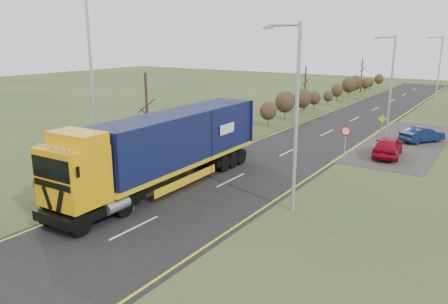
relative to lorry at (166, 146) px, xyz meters
name	(u,v)px	position (x,y,z in m)	size (l,w,h in m)	color
ground	(190,201)	(2.41, -1.07, -2.41)	(160.00, 160.00, 0.00)	#32431C
road	(276,158)	(2.41, 8.93, -2.40)	(8.00, 120.00, 0.02)	black
layby	(404,142)	(8.91, 18.93, -2.40)	(6.00, 18.00, 0.02)	#2F2D2A
lane_markings	(274,159)	(2.41, 8.62, -2.38)	(7.52, 116.00, 0.01)	gold
hedgerow	(190,131)	(-3.59, 6.82, -0.79)	(2.24, 102.04, 6.05)	black
lorry	(166,146)	(0.00, 0.00, 0.00)	(2.97, 15.30, 4.25)	black
car_red_hatchback	(388,146)	(8.82, 13.60, -1.67)	(1.76, 4.37, 1.49)	maroon
car_blue_sedan	(422,135)	(10.08, 19.65, -1.78)	(1.33, 3.81, 1.26)	#0A1638
streetlight_near	(295,111)	(7.30, 0.70, 2.49)	(1.90, 0.18, 8.91)	#A4A7AA
streetlight_mid	(390,82)	(7.00, 20.60, 2.19)	(1.79, 0.18, 8.38)	#A4A7AA
streetlight_far	(438,69)	(8.07, 39.51, 2.19)	(1.79, 0.18, 8.38)	#A4A7AA
left_pole	(93,89)	(-3.52, -1.85, 3.11)	(0.16, 0.16, 11.03)	#A4A7AA
speed_sign	(345,137)	(6.61, 10.84, -0.71)	(0.67, 0.10, 2.42)	#A4A7AA
warning_board	(382,123)	(6.61, 20.75, -1.36)	(0.67, 0.11, 1.76)	#A4A7AA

